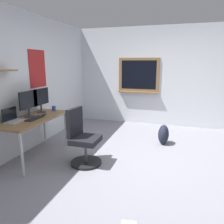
{
  "coord_description": "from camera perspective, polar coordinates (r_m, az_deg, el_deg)",
  "views": [
    {
      "loc": [
        -3.48,
        -0.34,
        1.67
      ],
      "look_at": [
        -0.06,
        0.72,
        0.85
      ],
      "focal_mm": 34.58,
      "sensor_mm": 36.0,
      "label": 1
    }
  ],
  "objects": [
    {
      "name": "ground_plane",
      "position": [
        3.87,
        10.76,
        -12.89
      ],
      "size": [
        5.2,
        5.2,
        0.0
      ],
      "primitive_type": "plane",
      "color": "gray",
      "rests_on": "ground"
    },
    {
      "name": "wall_back",
      "position": [
        4.47,
        -21.66,
        7.29
      ],
      "size": [
        5.0,
        0.3,
        2.6
      ],
      "color": "silver",
      "rests_on": "ground"
    },
    {
      "name": "wall_right",
      "position": [
        5.95,
        13.84,
        8.98
      ],
      "size": [
        0.22,
        5.0,
        2.6
      ],
      "color": "silver",
      "rests_on": "ground"
    },
    {
      "name": "desk",
      "position": [
        4.04,
        -19.98,
        -2.44
      ],
      "size": [
        1.43,
        0.62,
        0.73
      ],
      "color": "olive",
      "rests_on": "ground"
    },
    {
      "name": "office_chair",
      "position": [
        3.66,
        -7.85,
        -7.42
      ],
      "size": [
        0.52,
        0.52,
        0.95
      ],
      "color": "black",
      "rests_on": "ground"
    },
    {
      "name": "laptop",
      "position": [
        3.86,
        -24.74,
        -1.56
      ],
      "size": [
        0.31,
        0.21,
        0.23
      ],
      "color": "#ADAFB5",
      "rests_on": "desk"
    },
    {
      "name": "monitor_primary",
      "position": [
        4.05,
        -21.19,
        2.52
      ],
      "size": [
        0.46,
        0.17,
        0.46
      ],
      "color": "#38383D",
      "rests_on": "desk"
    },
    {
      "name": "monitor_secondary",
      "position": [
        4.33,
        -18.29,
        3.36
      ],
      "size": [
        0.46,
        0.17,
        0.46
      ],
      "color": "#38383D",
      "rests_on": "desk"
    },
    {
      "name": "keyboard",
      "position": [
        3.91,
        -19.78,
        -1.62
      ],
      "size": [
        0.37,
        0.13,
        0.02
      ],
      "primitive_type": "cube",
      "color": "black",
      "rests_on": "desk"
    },
    {
      "name": "computer_mouse",
      "position": [
        4.13,
        -17.48,
        -0.61
      ],
      "size": [
        0.1,
        0.06,
        0.03
      ],
      "primitive_type": "ellipsoid",
      "color": "#262628",
      "rests_on": "desk"
    },
    {
      "name": "coffee_mug",
      "position": [
        4.48,
        -15.12,
        0.95
      ],
      "size": [
        0.08,
        0.08,
        0.09
      ],
      "primitive_type": "cylinder",
      "color": "#334CA5",
      "rests_on": "desk"
    },
    {
      "name": "backpack",
      "position": [
        4.66,
        13.44,
        -5.78
      ],
      "size": [
        0.32,
        0.22,
        0.41
      ],
      "primitive_type": "ellipsoid",
      "color": "#1E2333",
      "rests_on": "ground"
    }
  ]
}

